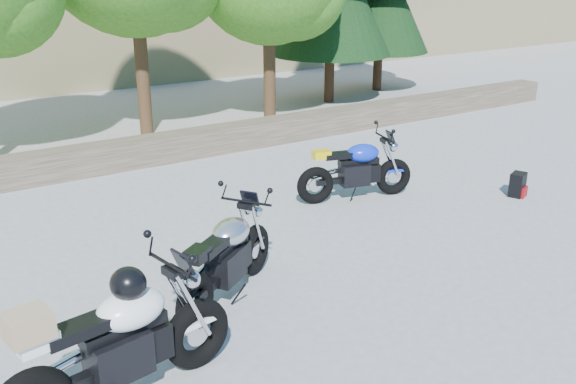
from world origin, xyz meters
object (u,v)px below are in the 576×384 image
object	(u,v)px
silver_bike	(227,259)
white_bike	(118,341)
blue_bike	(356,170)
backpack	(518,185)

from	to	relation	value
silver_bike	white_bike	world-z (taller)	white_bike
silver_bike	white_bike	bearing A→B (deg)	-179.34
silver_bike	blue_bike	world-z (taller)	silver_bike
backpack	blue_bike	bearing A→B (deg)	127.65
silver_bike	backpack	size ratio (longest dim) A/B	4.54
silver_bike	backpack	world-z (taller)	silver_bike
blue_bike	backpack	distance (m)	2.64
white_bike	backpack	size ratio (longest dim) A/B	5.76
white_bike	backpack	bearing A→B (deg)	2.32
silver_bike	blue_bike	distance (m)	3.66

